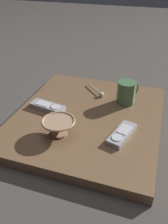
{
  "coord_description": "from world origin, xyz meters",
  "views": [
    {
      "loc": [
        -0.25,
        0.79,
        0.6
      ],
      "look_at": [
        0.01,
        0.02,
        0.06
      ],
      "focal_mm": 37.89,
      "sensor_mm": 36.0,
      "label": 1
    }
  ],
  "objects_px": {
    "cereal_bowl": "(59,126)",
    "coffee_mug": "(126,92)",
    "tv_remote_near": "(122,134)",
    "tv_remote_far": "(48,107)",
    "teaspoon": "(100,93)"
  },
  "relations": [
    {
      "from": "cereal_bowl",
      "to": "tv_remote_near",
      "type": "relative_size",
      "value": 0.79
    },
    {
      "from": "cereal_bowl",
      "to": "tv_remote_far",
      "type": "xyz_separation_m",
      "value": [
        0.12,
        -0.15,
        -0.02
      ]
    },
    {
      "from": "cereal_bowl",
      "to": "coffee_mug",
      "type": "xyz_separation_m",
      "value": [
        -0.19,
        -0.31,
        0.02
      ]
    },
    {
      "from": "teaspoon",
      "to": "tv_remote_far",
      "type": "relative_size",
      "value": 0.67
    },
    {
      "from": "tv_remote_far",
      "to": "cereal_bowl",
      "type": "bearing_deg",
      "value": 128.95
    },
    {
      "from": "cereal_bowl",
      "to": "coffee_mug",
      "type": "bearing_deg",
      "value": -122.06
    },
    {
      "from": "coffee_mug",
      "to": "tv_remote_near",
      "type": "relative_size",
      "value": 0.66
    },
    {
      "from": "teaspoon",
      "to": "cereal_bowl",
      "type": "bearing_deg",
      "value": 79.3
    },
    {
      "from": "tv_remote_near",
      "to": "tv_remote_far",
      "type": "bearing_deg",
      "value": -13.93
    },
    {
      "from": "coffee_mug",
      "to": "tv_remote_far",
      "type": "height_order",
      "value": "coffee_mug"
    },
    {
      "from": "coffee_mug",
      "to": "cereal_bowl",
      "type": "bearing_deg",
      "value": 57.94
    },
    {
      "from": "cereal_bowl",
      "to": "tv_remote_near",
      "type": "height_order",
      "value": "cereal_bowl"
    },
    {
      "from": "coffee_mug",
      "to": "tv_remote_far",
      "type": "distance_m",
      "value": 0.36
    },
    {
      "from": "teaspoon",
      "to": "tv_remote_far",
      "type": "bearing_deg",
      "value": 46.69
    },
    {
      "from": "teaspoon",
      "to": "coffee_mug",
      "type": "bearing_deg",
      "value": 168.0
    }
  ]
}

